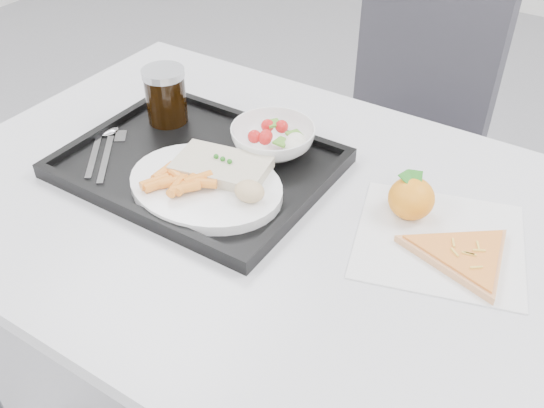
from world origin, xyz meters
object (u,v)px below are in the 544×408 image
(salad_bowl, at_px, (273,139))
(tangerine, at_px, (411,198))
(chair, at_px, (399,132))
(cola_glass, at_px, (166,95))
(dinner_plate, at_px, (206,186))
(tray, at_px, (198,165))
(table, at_px, (274,236))
(pizza_slice, at_px, (464,255))

(salad_bowl, bearing_deg, tangerine, -5.11)
(chair, distance_m, cola_glass, 0.69)
(chair, height_order, dinner_plate, chair)
(tray, relative_size, salad_bowl, 2.96)
(table, distance_m, chair, 0.68)
(chair, height_order, cola_glass, chair)
(table, bearing_deg, chair, 92.93)
(tangerine, bearing_deg, tray, -167.52)
(chair, relative_size, pizza_slice, 3.83)
(chair, distance_m, tangerine, 0.66)
(tray, bearing_deg, salad_bowl, 49.54)
(tray, bearing_deg, dinner_plate, -42.66)
(chair, xyz_separation_m, salad_bowl, (-0.04, -0.54, 0.25))
(cola_glass, height_order, tangerine, cola_glass)
(dinner_plate, relative_size, pizza_slice, 1.11)
(salad_bowl, height_order, cola_glass, cola_glass)
(tray, relative_size, pizza_slice, 1.85)
(tray, bearing_deg, table, -4.96)
(table, height_order, chair, chair)
(tray, xyz_separation_m, salad_bowl, (0.09, 0.11, 0.03))
(table, distance_m, salad_bowl, 0.18)
(chair, height_order, salad_bowl, chair)
(salad_bowl, relative_size, tangerine, 1.87)
(chair, bearing_deg, tangerine, -67.69)
(dinner_plate, distance_m, pizza_slice, 0.42)
(table, bearing_deg, tray, 175.04)
(dinner_plate, xyz_separation_m, salad_bowl, (0.03, 0.16, 0.01))
(table, xyz_separation_m, dinner_plate, (-0.11, -0.04, 0.09))
(tray, xyz_separation_m, dinner_plate, (0.06, -0.06, 0.02))
(tray, height_order, salad_bowl, salad_bowl)
(chair, bearing_deg, table, -87.07)
(tray, bearing_deg, cola_glass, 148.95)
(salad_bowl, distance_m, cola_glass, 0.23)
(cola_glass, bearing_deg, tray, -31.05)
(chair, bearing_deg, cola_glass, -116.04)
(tangerine, bearing_deg, salad_bowl, 174.89)
(table, height_order, tangerine, tangerine)
(tray, relative_size, tangerine, 5.52)
(tangerine, bearing_deg, chair, 112.31)
(chair, distance_m, dinner_plate, 0.74)
(table, bearing_deg, tangerine, 25.86)
(dinner_plate, bearing_deg, cola_glass, 144.97)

